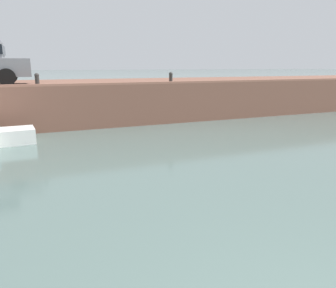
# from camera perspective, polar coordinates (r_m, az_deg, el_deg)

# --- Properties ---
(ground_plane) EXTENTS (400.00, 400.00, 0.00)m
(ground_plane) POSITION_cam_1_polar(r_m,az_deg,el_deg) (7.09, -5.09, -5.46)
(ground_plane) COLOR #4C605B
(far_quay_wall) EXTENTS (60.00, 6.00, 1.61)m
(far_quay_wall) POSITION_cam_1_polar(r_m,az_deg,el_deg) (15.26, -15.35, 7.39)
(far_quay_wall) COLOR brown
(far_quay_wall) RESTS_ON ground
(far_wall_coping) EXTENTS (60.00, 0.24, 0.08)m
(far_wall_coping) POSITION_cam_1_polar(r_m,az_deg,el_deg) (12.36, -13.70, 10.09)
(far_wall_coping) COLOR #925F4C
(far_wall_coping) RESTS_ON far_quay_wall
(mooring_bollard_mid) EXTENTS (0.15, 0.15, 0.45)m
(mooring_bollard_mid) POSITION_cam_1_polar(r_m,az_deg,el_deg) (12.31, -21.85, 10.44)
(mooring_bollard_mid) COLOR #2D2B28
(mooring_bollard_mid) RESTS_ON far_quay_wall
(mooring_bollard_east) EXTENTS (0.15, 0.15, 0.45)m
(mooring_bollard_east) POSITION_cam_1_polar(r_m,az_deg,el_deg) (13.42, 0.49, 11.56)
(mooring_bollard_east) COLOR #2D2B28
(mooring_bollard_east) RESTS_ON far_quay_wall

